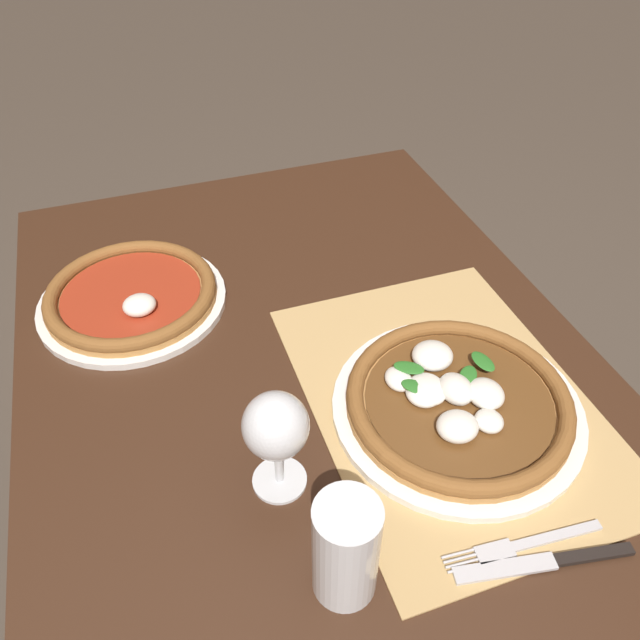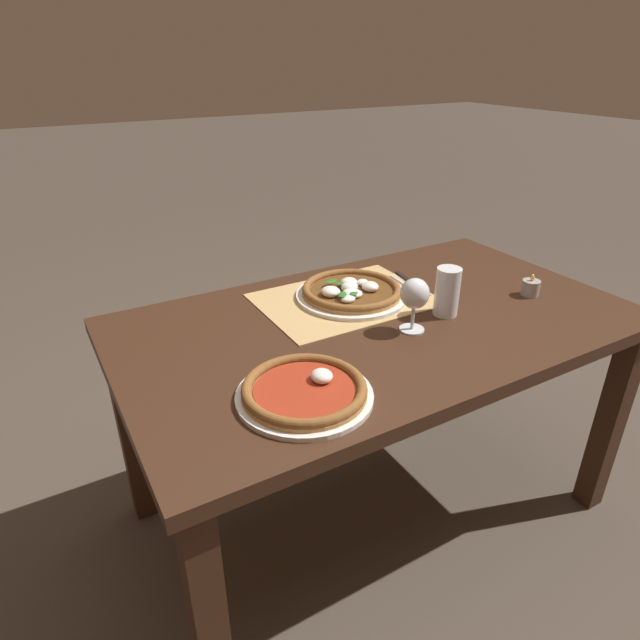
% 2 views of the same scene
% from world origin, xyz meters
% --- Properties ---
extents(dining_table, '(1.50, 0.86, 0.74)m').
position_xyz_m(dining_table, '(0.00, 0.00, 0.64)').
color(dining_table, '#382114').
rests_on(dining_table, ground).
extents(paper_placemat, '(0.53, 0.38, 0.00)m').
position_xyz_m(paper_placemat, '(0.02, -0.16, 0.74)').
color(paper_placemat, tan).
rests_on(paper_placemat, dining_table).
extents(pizza_near, '(0.35, 0.35, 0.05)m').
position_xyz_m(pizza_near, '(-0.01, -0.16, 0.76)').
color(pizza_near, silver).
rests_on(pizza_near, paper_placemat).
extents(pizza_far, '(0.31, 0.31, 0.05)m').
position_xyz_m(pizza_far, '(0.38, 0.24, 0.76)').
color(pizza_far, silver).
rests_on(pizza_far, dining_table).
extents(wine_glass, '(0.08, 0.08, 0.16)m').
position_xyz_m(wine_glass, '(-0.04, 0.10, 0.85)').
color(wine_glass, silver).
rests_on(wine_glass, dining_table).
extents(pint_glass, '(0.07, 0.07, 0.15)m').
position_xyz_m(pint_glass, '(-0.19, 0.07, 0.81)').
color(pint_glass, silver).
rests_on(pint_glass, dining_table).
extents(fork, '(0.03, 0.20, 0.00)m').
position_xyz_m(fork, '(-0.22, -0.14, 0.75)').
color(fork, '#B7B7BC').
rests_on(fork, paper_placemat).
extents(knife, '(0.05, 0.21, 0.01)m').
position_xyz_m(knife, '(-0.24, -0.15, 0.75)').
color(knife, black).
rests_on(knife, paper_placemat).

